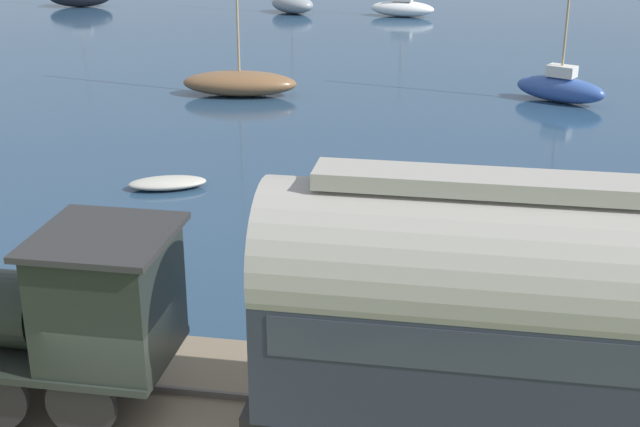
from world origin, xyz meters
TOP-DOWN VIEW (x-y plane):
  - harbor_water at (44.04, 0.00)m, footprint 80.00×80.00m
  - steam_locomotive at (0.96, 1.85)m, footprint 2.19×5.83m
  - passenger_coach at (0.96, -6.56)m, footprint 2.35×9.67m
  - sailboat_gray at (46.75, 6.99)m, footprint 3.26×3.73m
  - sailboat_blue at (25.62, -8.32)m, footprint 2.63×3.80m
  - sailboat_brown at (24.48, 4.69)m, footprint 2.22×4.88m
  - sailboat_white at (46.62, -0.16)m, footprint 1.95×4.20m
  - rowboat_mid_harbor at (8.96, -4.58)m, footprint 2.87×2.17m
  - rowboat_far_out at (12.97, 3.90)m, footprint 1.71×2.49m

SIDE VIEW (x-z plane):
  - harbor_water at x=44.04m, z-range 0.00..0.01m
  - rowboat_far_out at x=12.97m, z-range 0.01..0.34m
  - rowboat_mid_harbor at x=8.96m, z-range 0.01..0.34m
  - sailboat_brown at x=24.48m, z-range -3.49..4.60m
  - sailboat_white at x=46.62m, z-range -2.23..3.37m
  - sailboat_gray at x=46.75m, z-range -2.92..4.18m
  - sailboat_blue at x=25.62m, z-range -3.47..4.76m
  - steam_locomotive at x=0.96m, z-range 0.61..4.09m
  - passenger_coach at x=0.96m, z-range 0.78..5.19m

